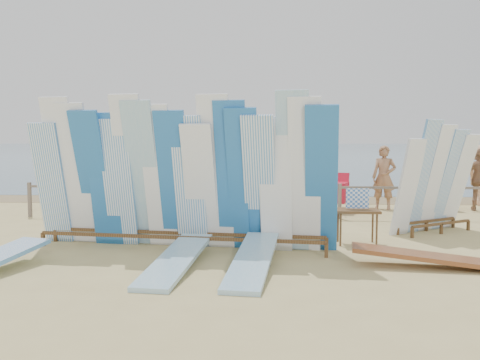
{
  "coord_description": "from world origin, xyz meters",
  "views": [
    {
      "loc": [
        0.02,
        -9.85,
        2.0
      ],
      "look_at": [
        -0.45,
        1.3,
        1.12
      ],
      "focal_mm": 38.0,
      "sensor_mm": 36.0,
      "label": 1
    }
  ],
  "objects_px": {
    "beachgoer_8": "(438,177)",
    "beachgoer_7": "(384,177)",
    "side_surfboard_rack": "(435,182)",
    "vendor_table": "(357,226)",
    "beachgoer_6": "(297,181)",
    "beachgoer_0": "(121,183)",
    "main_surfboard_rack": "(181,180)",
    "beachgoer_2": "(217,179)",
    "flat_board_c": "(440,268)",
    "beachgoer_extra_1": "(89,181)",
    "beachgoer_5": "(247,178)",
    "flat_board_a": "(177,268)",
    "stroller": "(339,196)",
    "beachgoer_3": "(234,180)",
    "beach_chair_left": "(280,206)",
    "flat_board_b": "(253,270)",
    "beach_chair_right": "(274,204)",
    "beachgoer_4": "(243,178)",
    "beachgoer_11": "(120,175)"
  },
  "relations": [
    {
      "from": "beachgoer_8",
      "to": "beachgoer_7",
      "type": "bearing_deg",
      "value": -179.19
    },
    {
      "from": "side_surfboard_rack",
      "to": "vendor_table",
      "type": "relative_size",
      "value": 2.25
    },
    {
      "from": "beachgoer_8",
      "to": "beachgoer_6",
      "type": "distance_m",
      "value": 4.19
    },
    {
      "from": "side_surfboard_rack",
      "to": "beachgoer_0",
      "type": "height_order",
      "value": "side_surfboard_rack"
    },
    {
      "from": "main_surfboard_rack",
      "to": "beachgoer_2",
      "type": "height_order",
      "value": "main_surfboard_rack"
    },
    {
      "from": "flat_board_c",
      "to": "beachgoer_8",
      "type": "relative_size",
      "value": 1.46
    },
    {
      "from": "beachgoer_6",
      "to": "beachgoer_extra_1",
      "type": "xyz_separation_m",
      "value": [
        -6.16,
        0.66,
        -0.08
      ]
    },
    {
      "from": "beachgoer_7",
      "to": "beachgoer_5",
      "type": "bearing_deg",
      "value": -168.3
    },
    {
      "from": "flat_board_a",
      "to": "stroller",
      "type": "bearing_deg",
      "value": 68.0
    },
    {
      "from": "side_surfboard_rack",
      "to": "beachgoer_5",
      "type": "bearing_deg",
      "value": 101.41
    },
    {
      "from": "beachgoer_7",
      "to": "beachgoer_6",
      "type": "xyz_separation_m",
      "value": [
        -2.52,
        -0.48,
        -0.06
      ]
    },
    {
      "from": "beachgoer_3",
      "to": "beachgoer_2",
      "type": "xyz_separation_m",
      "value": [
        -0.37,
        -1.71,
        0.15
      ]
    },
    {
      "from": "side_surfboard_rack",
      "to": "beachgoer_7",
      "type": "xyz_separation_m",
      "value": [
        -0.2,
        3.72,
        -0.17
      ]
    },
    {
      "from": "side_surfboard_rack",
      "to": "beach_chair_left",
      "type": "bearing_deg",
      "value": 110.39
    },
    {
      "from": "main_surfboard_rack",
      "to": "beach_chair_left",
      "type": "distance_m",
      "value": 4.89
    },
    {
      "from": "flat_board_b",
      "to": "beach_chair_left",
      "type": "bearing_deg",
      "value": 90.63
    },
    {
      "from": "beach_chair_left",
      "to": "beachgoer_6",
      "type": "bearing_deg",
      "value": 89.68
    },
    {
      "from": "beachgoer_8",
      "to": "beachgoer_2",
      "type": "xyz_separation_m",
      "value": [
        -6.35,
        -1.11,
        -0.0
      ]
    },
    {
      "from": "vendor_table",
      "to": "beach_chair_left",
      "type": "height_order",
      "value": "vendor_table"
    },
    {
      "from": "side_surfboard_rack",
      "to": "stroller",
      "type": "xyz_separation_m",
      "value": [
        -1.58,
        3.09,
        -0.66
      ]
    },
    {
      "from": "beachgoer_6",
      "to": "beach_chair_right",
      "type": "bearing_deg",
      "value": 0.15
    },
    {
      "from": "beachgoer_7",
      "to": "beachgoer_2",
      "type": "bearing_deg",
      "value": -148.34
    },
    {
      "from": "side_surfboard_rack",
      "to": "stroller",
      "type": "relative_size",
      "value": 2.26
    },
    {
      "from": "beach_chair_right",
      "to": "beachgoer_6",
      "type": "bearing_deg",
      "value": -0.02
    },
    {
      "from": "beachgoer_5",
      "to": "beachgoer_0",
      "type": "bearing_deg",
      "value": 121.24
    },
    {
      "from": "flat_board_c",
      "to": "beachgoer_4",
      "type": "distance_m",
      "value": 6.98
    },
    {
      "from": "flat_board_a",
      "to": "beachgoer_3",
      "type": "xyz_separation_m",
      "value": [
        0.48,
        7.82,
        0.77
      ]
    },
    {
      "from": "main_surfboard_rack",
      "to": "beachgoer_4",
      "type": "relative_size",
      "value": 3.06
    },
    {
      "from": "beachgoer_8",
      "to": "beachgoer_0",
      "type": "xyz_separation_m",
      "value": [
        -9.14,
        -0.79,
        -0.14
      ]
    },
    {
      "from": "beachgoer_3",
      "to": "beachgoer_2",
      "type": "bearing_deg",
      "value": 43.43
    },
    {
      "from": "beach_chair_left",
      "to": "beachgoer_5",
      "type": "height_order",
      "value": "beachgoer_5"
    },
    {
      "from": "stroller",
      "to": "flat_board_a",
      "type": "bearing_deg",
      "value": -99.31
    },
    {
      "from": "beachgoer_11",
      "to": "beachgoer_3",
      "type": "xyz_separation_m",
      "value": [
        3.65,
        -0.35,
        -0.1
      ]
    },
    {
      "from": "beachgoer_11",
      "to": "beachgoer_2",
      "type": "height_order",
      "value": "beachgoer_2"
    },
    {
      "from": "side_surfboard_rack",
      "to": "beachgoer_2",
      "type": "xyz_separation_m",
      "value": [
        -4.94,
        2.86,
        -0.17
      ]
    },
    {
      "from": "beachgoer_5",
      "to": "beachgoer_11",
      "type": "bearing_deg",
      "value": 95.17
    },
    {
      "from": "beachgoer_3",
      "to": "beach_chair_left",
      "type": "bearing_deg",
      "value": 88.56
    },
    {
      "from": "side_surfboard_rack",
      "to": "beachgoer_4",
      "type": "relative_size",
      "value": 1.3
    },
    {
      "from": "flat_board_c",
      "to": "beachgoer_7",
      "type": "height_order",
      "value": "beachgoer_7"
    },
    {
      "from": "beachgoer_8",
      "to": "beach_chair_right",
      "type": "bearing_deg",
      "value": -176.17
    },
    {
      "from": "beachgoer_0",
      "to": "beachgoer_6",
      "type": "bearing_deg",
      "value": -46.23
    },
    {
      "from": "beachgoer_0",
      "to": "beachgoer_7",
      "type": "bearing_deg",
      "value": -42.82
    },
    {
      "from": "beachgoer_3",
      "to": "beachgoer_extra_1",
      "type": "xyz_separation_m",
      "value": [
        -4.3,
        -0.66,
        0.01
      ]
    },
    {
      "from": "flat_board_a",
      "to": "beachgoer_8",
      "type": "distance_m",
      "value": 9.74
    },
    {
      "from": "beachgoer_6",
      "to": "beachgoer_4",
      "type": "height_order",
      "value": "beachgoer_4"
    },
    {
      "from": "beachgoer_0",
      "to": "beachgoer_4",
      "type": "xyz_separation_m",
      "value": [
        3.5,
        -0.19,
        0.15
      ]
    },
    {
      "from": "vendor_table",
      "to": "beachgoer_3",
      "type": "distance_m",
      "value": 6.47
    },
    {
      "from": "beach_chair_left",
      "to": "beachgoer_0",
      "type": "relative_size",
      "value": 0.51
    },
    {
      "from": "beachgoer_3",
      "to": "beachgoer_4",
      "type": "distance_m",
      "value": 1.62
    },
    {
      "from": "beach_chair_right",
      "to": "beachgoer_2",
      "type": "distance_m",
      "value": 1.71
    }
  ]
}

